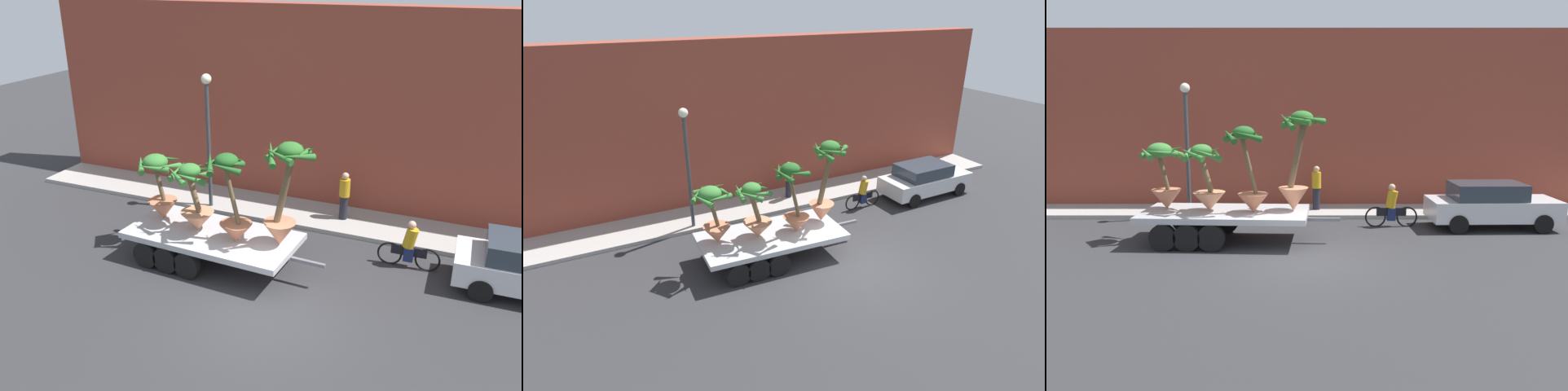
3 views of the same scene
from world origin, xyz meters
TOP-DOWN VIEW (x-y plane):
  - ground_plane at (0.00, 0.00)m, footprint 60.00×60.00m
  - sidewalk at (0.00, 6.10)m, footprint 24.00×2.20m
  - building_facade at (0.00, 7.80)m, footprint 24.00×1.20m
  - flatbed_trailer at (-2.72, 1.90)m, footprint 6.15×2.65m
  - potted_palm_rear at (-3.04, 1.92)m, footprint 1.35×1.37m
  - potted_palm_middle at (-0.26, 1.97)m, footprint 1.50×1.49m
  - potted_palm_front at (-1.69, 1.66)m, footprint 1.42×1.23m
  - potted_palm_extra at (-4.42, 2.20)m, footprint 1.38×1.47m
  - cyclist at (3.00, 3.89)m, footprint 1.84×0.35m
  - parked_car at (6.39, 3.69)m, footprint 4.38×1.95m
  - pedestrian_near_gate at (0.42, 6.11)m, footprint 0.36×0.36m
  - street_lamp at (-4.36, 5.30)m, footprint 0.36×0.36m

SIDE VIEW (x-z plane):
  - ground_plane at x=0.00m, z-range 0.00..0.00m
  - sidewalk at x=0.00m, z-range 0.00..0.15m
  - cyclist at x=3.00m, z-range -0.10..1.44m
  - flatbed_trailer at x=-2.72m, z-range 0.26..1.24m
  - parked_car at x=6.39m, z-range 0.04..1.62m
  - pedestrian_near_gate at x=0.42m, z-range 0.19..1.90m
  - potted_palm_rear at x=-3.04m, z-range 0.84..2.91m
  - potted_palm_extra at x=-4.42m, z-range 0.95..3.04m
  - potted_palm_front at x=-1.69m, z-range 0.79..3.42m
  - potted_palm_middle at x=-0.26m, z-range 0.88..3.95m
  - street_lamp at x=-4.36m, z-range 0.82..5.65m
  - building_facade at x=0.00m, z-range 0.00..7.15m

